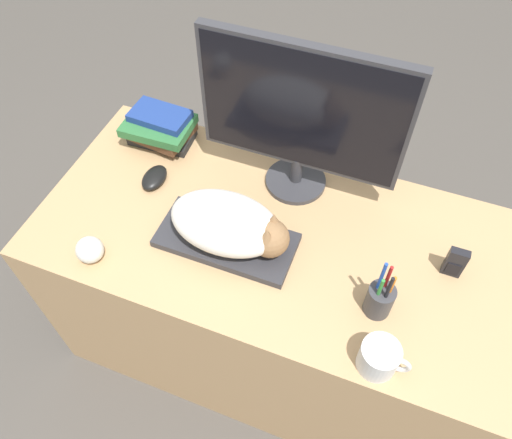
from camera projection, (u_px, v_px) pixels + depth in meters
The scene contains 11 objects.
ground_plane at pixel (240, 422), 1.83m from camera, with size 12.00×12.00×0.00m, color #4C4742.
desk at pixel (275, 296), 1.74m from camera, with size 1.44×0.69×0.73m.
keyboard at pixel (227, 240), 1.43m from camera, with size 0.39×0.18×0.02m.
cat at pixel (231, 225), 1.36m from camera, with size 0.34×0.20×0.14m.
monitor at pixel (301, 115), 1.35m from camera, with size 0.59×0.19×0.49m.
computer_mouse at pixel (154, 178), 1.56m from camera, with size 0.07×0.11×0.04m.
coffee_mug at pixel (380, 358), 1.18m from camera, with size 0.13×0.10×0.08m.
pen_cup at pixel (380, 299), 1.26m from camera, with size 0.07×0.07×0.20m.
baseball at pixel (90, 250), 1.37m from camera, with size 0.08×0.08×0.08m.
phone at pixel (455, 263), 1.33m from camera, with size 0.05×0.03×0.10m.
book_stack at pixel (161, 128), 1.65m from camera, with size 0.22×0.18×0.11m.
Camera 1 is at (0.24, -0.47, 1.91)m, focal length 35.00 mm.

